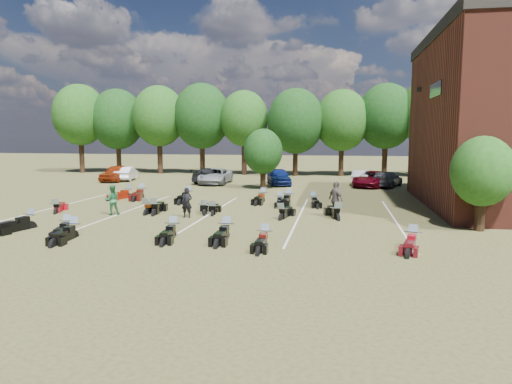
% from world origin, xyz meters
% --- Properties ---
extents(ground, '(160.00, 160.00, 0.00)m').
position_xyz_m(ground, '(0.00, 0.00, 0.00)').
color(ground, brown).
rests_on(ground, ground).
extents(car_0, '(1.99, 4.66, 1.57)m').
position_xyz_m(car_0, '(-16.97, 19.57, 0.79)').
color(car_0, maroon).
rests_on(car_0, ground).
extents(car_1, '(2.27, 4.34, 1.36)m').
position_xyz_m(car_1, '(-16.36, 20.41, 0.68)').
color(car_1, silver).
rests_on(car_1, ground).
extents(car_2, '(2.43, 5.14, 1.42)m').
position_xyz_m(car_2, '(-6.91, 18.77, 0.71)').
color(car_2, gray).
rests_on(car_2, ground).
extents(car_3, '(3.02, 5.14, 1.40)m').
position_xyz_m(car_3, '(-7.53, 19.64, 0.70)').
color(car_3, black).
rests_on(car_3, ground).
extents(car_4, '(2.91, 4.72, 1.50)m').
position_xyz_m(car_4, '(-1.13, 18.90, 0.75)').
color(car_4, '#0B1951').
rests_on(car_4, ground).
extents(car_5, '(1.90, 4.18, 1.33)m').
position_xyz_m(car_5, '(6.11, 20.44, 0.66)').
color(car_5, beige).
rests_on(car_5, ground).
extents(car_6, '(3.85, 5.38, 1.36)m').
position_xyz_m(car_6, '(6.90, 18.75, 0.68)').
color(car_6, '#510412').
rests_on(car_6, ground).
extents(car_7, '(3.36, 4.92, 1.32)m').
position_xyz_m(car_7, '(8.17, 19.10, 0.66)').
color(car_7, '#3C3B40').
rests_on(car_7, ground).
extents(person_black, '(0.60, 0.41, 1.62)m').
position_xyz_m(person_black, '(-3.88, 1.86, 0.81)').
color(person_black, black).
rests_on(person_black, ground).
extents(person_green, '(1.01, 0.93, 1.66)m').
position_xyz_m(person_green, '(-8.24, 1.99, 0.83)').
color(person_green, '#266639').
rests_on(person_green, ground).
extents(person_grey, '(1.07, 1.21, 1.96)m').
position_xyz_m(person_grey, '(3.95, 3.30, 0.98)').
color(person_grey, '#5B534E').
rests_on(person_grey, ground).
extents(motorcycle_0, '(1.23, 2.19, 1.16)m').
position_xyz_m(motorcycle_0, '(-7.95, -2.84, 0.00)').
color(motorcycle_0, black).
rests_on(motorcycle_0, ground).
extents(motorcycle_1, '(1.33, 2.55, 1.36)m').
position_xyz_m(motorcycle_1, '(-10.27, -2.20, 0.00)').
color(motorcycle_1, black).
rests_on(motorcycle_1, ground).
extents(motorcycle_2, '(0.88, 2.29, 1.25)m').
position_xyz_m(motorcycle_2, '(-7.13, -3.62, 0.00)').
color(motorcycle_2, black).
rests_on(motorcycle_2, ground).
extents(motorcycle_3, '(0.95, 2.30, 1.25)m').
position_xyz_m(motorcycle_3, '(-2.97, -2.73, 0.00)').
color(motorcycle_3, black).
rests_on(motorcycle_3, ground).
extents(motorcycle_4, '(0.78, 2.34, 1.30)m').
position_xyz_m(motorcycle_4, '(-0.63, -2.54, 0.00)').
color(motorcycle_4, black).
rests_on(motorcycle_4, ground).
extents(motorcycle_5, '(0.67, 2.11, 1.18)m').
position_xyz_m(motorcycle_5, '(1.18, -3.47, 0.00)').
color(motorcycle_5, black).
rests_on(motorcycle_5, ground).
extents(motorcycle_6, '(1.24, 2.34, 1.25)m').
position_xyz_m(motorcycle_6, '(6.96, -2.84, 0.00)').
color(motorcycle_6, '#500B12').
rests_on(motorcycle_6, ground).
extents(motorcycle_7, '(1.32, 2.23, 1.18)m').
position_xyz_m(motorcycle_7, '(-11.57, 1.77, 0.00)').
color(motorcycle_7, maroon).
rests_on(motorcycle_7, ground).
extents(motorcycle_8, '(0.77, 2.31, 1.28)m').
position_xyz_m(motorcycle_8, '(-6.40, 2.35, 0.00)').
color(motorcycle_8, black).
rests_on(motorcycle_8, ground).
extents(motorcycle_9, '(1.14, 2.25, 1.20)m').
position_xyz_m(motorcycle_9, '(-3.23, 2.84, 0.00)').
color(motorcycle_9, black).
rests_on(motorcycle_9, ground).
extents(motorcycle_10, '(1.13, 2.56, 1.38)m').
position_xyz_m(motorcycle_10, '(-5.90, 2.21, 0.00)').
color(motorcycle_10, black).
rests_on(motorcycle_10, ground).
extents(motorcycle_11, '(0.90, 2.13, 1.15)m').
position_xyz_m(motorcycle_11, '(-2.72, 2.75, 0.00)').
color(motorcycle_11, black).
rests_on(motorcycle_11, ground).
extents(motorcycle_12, '(1.12, 2.33, 1.25)m').
position_xyz_m(motorcycle_12, '(1.16, 2.14, 0.00)').
color(motorcycle_12, black).
rests_on(motorcycle_12, ground).
extents(motorcycle_13, '(1.32, 2.52, 1.34)m').
position_xyz_m(motorcycle_13, '(4.05, 2.60, 0.00)').
color(motorcycle_13, black).
rests_on(motorcycle_13, ground).
extents(motorcycle_14, '(1.16, 2.61, 1.41)m').
position_xyz_m(motorcycle_14, '(-9.58, 8.78, 0.00)').
color(motorcycle_14, '#3D0B08').
rests_on(motorcycle_14, ground).
extents(motorcycle_15, '(1.48, 2.42, 1.29)m').
position_xyz_m(motorcycle_15, '(-10.48, 8.59, 0.00)').
color(motorcycle_15, maroon).
rests_on(motorcycle_15, ground).
extents(motorcycle_16, '(0.89, 2.49, 1.37)m').
position_xyz_m(motorcycle_16, '(-5.91, 7.92, 0.00)').
color(motorcycle_16, black).
rests_on(motorcycle_16, ground).
extents(motorcycle_17, '(0.95, 2.38, 1.30)m').
position_xyz_m(motorcycle_17, '(-0.83, 8.34, 0.00)').
color(motorcycle_17, black).
rests_on(motorcycle_17, ground).
extents(motorcycle_18, '(0.90, 2.18, 1.18)m').
position_xyz_m(motorcycle_18, '(0.45, 7.27, 0.00)').
color(motorcycle_18, black).
rests_on(motorcycle_18, ground).
extents(motorcycle_19, '(0.97, 2.54, 1.39)m').
position_xyz_m(motorcycle_19, '(0.94, 7.72, 0.00)').
color(motorcycle_19, black).
rests_on(motorcycle_19, ground).
extents(motorcycle_20, '(1.07, 2.17, 1.16)m').
position_xyz_m(motorcycle_20, '(2.53, 7.65, 0.00)').
color(motorcycle_20, black).
rests_on(motorcycle_20, ground).
extents(tree_line, '(56.00, 6.00, 9.79)m').
position_xyz_m(tree_line, '(-1.00, 29.00, 6.31)').
color(tree_line, black).
rests_on(tree_line, ground).
extents(young_tree_near_building, '(2.80, 2.80, 4.16)m').
position_xyz_m(young_tree_near_building, '(10.50, 1.00, 2.75)').
color(young_tree_near_building, black).
rests_on(young_tree_near_building, ground).
extents(young_tree_midfield, '(3.20, 3.20, 4.70)m').
position_xyz_m(young_tree_midfield, '(-2.00, 15.50, 3.09)').
color(young_tree_midfield, black).
rests_on(young_tree_midfield, ground).
extents(parking_lines, '(20.10, 14.00, 0.01)m').
position_xyz_m(parking_lines, '(-3.00, 3.00, 0.01)').
color(parking_lines, silver).
rests_on(parking_lines, ground).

